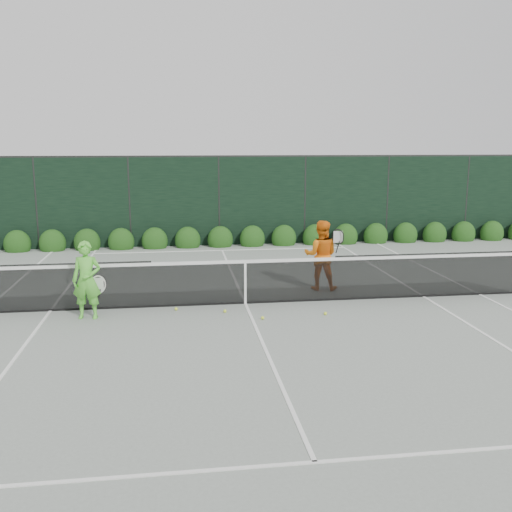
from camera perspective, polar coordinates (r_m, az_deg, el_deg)
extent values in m
plane|color=gray|center=(12.52, -1.07, -4.79)|extent=(80.00, 80.00, 0.00)
cube|color=black|center=(12.62, -20.40, -3.00)|extent=(4.40, 0.01, 1.02)
cube|color=black|center=(12.40, -1.08, -2.66)|extent=(4.00, 0.01, 0.96)
cube|color=black|center=(13.54, 16.88, -1.85)|extent=(4.40, 0.01, 1.02)
cube|color=white|center=(12.30, -1.08, -0.56)|extent=(12.80, 0.03, 0.07)
cube|color=black|center=(12.52, -1.07, -4.70)|extent=(12.80, 0.02, 0.04)
cube|color=white|center=(12.40, -1.08, -2.76)|extent=(0.05, 0.03, 0.91)
imported|color=#5CCE3C|center=(11.80, -16.57, -2.33)|extent=(0.61, 0.43, 1.56)
torus|color=silver|center=(11.90, -15.51, -2.77)|extent=(0.30, 0.06, 0.30)
cylinder|color=black|center=(11.96, -15.45, -3.88)|extent=(0.10, 0.03, 0.30)
imported|color=orange|center=(13.66, 6.51, 0.08)|extent=(0.96, 0.84, 1.67)
torus|color=black|center=(13.48, 8.20, 1.90)|extent=(0.26, 0.19, 0.30)
cylinder|color=black|center=(13.52, 8.18, 0.90)|extent=(0.10, 0.03, 0.30)
cube|color=white|center=(14.23, 21.48, -3.60)|extent=(0.06, 23.77, 0.01)
cube|color=white|center=(12.73, -19.87, -5.18)|extent=(0.06, 23.77, 0.01)
cube|color=white|center=(13.62, 16.43, -3.92)|extent=(0.06, 23.77, 0.01)
cube|color=white|center=(24.13, -4.45, 2.94)|extent=(11.03, 0.06, 0.01)
cube|color=white|center=(18.73, -3.41, 0.57)|extent=(8.23, 0.06, 0.01)
cube|color=white|center=(6.69, 5.92, -19.82)|extent=(8.23, 0.06, 0.01)
cube|color=white|center=(12.52, -1.07, -4.76)|extent=(0.06, 12.80, 0.01)
cube|color=black|center=(19.60, -3.72, 5.45)|extent=(32.00, 0.06, 3.00)
cube|color=#262826|center=(19.51, -3.78, 9.93)|extent=(32.00, 0.06, 0.06)
cylinder|color=#262826|center=(20.08, -21.12, 4.87)|extent=(0.08, 0.08, 3.00)
cylinder|color=#262826|center=(19.62, -12.53, 5.22)|extent=(0.08, 0.08, 3.00)
cylinder|color=#262826|center=(19.60, -3.72, 5.45)|extent=(0.08, 0.08, 3.00)
cylinder|color=#262826|center=(20.05, 4.90, 5.56)|extent=(0.08, 0.08, 3.00)
cylinder|color=#262826|center=(20.92, 12.98, 5.55)|extent=(0.08, 0.08, 3.00)
cylinder|color=#262826|center=(22.16, 20.29, 5.45)|extent=(0.08, 0.08, 3.00)
ellipsoid|color=#1A3B10|center=(20.05, -22.76, 1.08)|extent=(0.86, 0.65, 0.94)
ellipsoid|color=#1A3B10|center=(19.80, -19.68, 1.18)|extent=(0.86, 0.65, 0.94)
ellipsoid|color=#1A3B10|center=(19.60, -16.53, 1.28)|extent=(0.86, 0.65, 0.94)
ellipsoid|color=#1A3B10|center=(19.46, -13.33, 1.38)|extent=(0.86, 0.65, 0.94)
ellipsoid|color=#1A3B10|center=(19.39, -10.09, 1.47)|extent=(0.86, 0.65, 0.94)
ellipsoid|color=#1A3B10|center=(19.38, -6.84, 1.56)|extent=(0.86, 0.65, 0.94)
ellipsoid|color=#1A3B10|center=(19.43, -3.59, 1.64)|extent=(0.86, 0.65, 0.94)
ellipsoid|color=#1A3B10|center=(19.54, -0.38, 1.72)|extent=(0.86, 0.65, 0.94)
ellipsoid|color=#1A3B10|center=(19.71, 2.80, 1.79)|extent=(0.86, 0.65, 0.94)
ellipsoid|color=#1A3B10|center=(19.94, 5.91, 1.85)|extent=(0.86, 0.65, 0.94)
ellipsoid|color=#1A3B10|center=(20.23, 8.94, 1.91)|extent=(0.86, 0.65, 0.94)
ellipsoid|color=#1A3B10|center=(20.57, 11.87, 1.96)|extent=(0.86, 0.65, 0.94)
ellipsoid|color=#1A3B10|center=(20.97, 14.70, 2.00)|extent=(0.86, 0.65, 0.94)
ellipsoid|color=#1A3B10|center=(21.42, 17.43, 2.04)|extent=(0.86, 0.65, 0.94)
ellipsoid|color=#1A3B10|center=(21.91, 20.03, 2.07)|extent=(0.86, 0.65, 0.94)
ellipsoid|color=#1A3B10|center=(22.44, 22.52, 2.09)|extent=(0.86, 0.65, 0.94)
sphere|color=#DDF235|center=(11.88, -3.13, -5.52)|extent=(0.07, 0.07, 0.07)
sphere|color=#DDF235|center=(11.79, 6.96, -5.72)|extent=(0.07, 0.07, 0.07)
sphere|color=#DDF235|center=(12.13, -8.00, -5.26)|extent=(0.07, 0.07, 0.07)
sphere|color=#DDF235|center=(11.42, 0.66, -6.20)|extent=(0.07, 0.07, 0.07)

